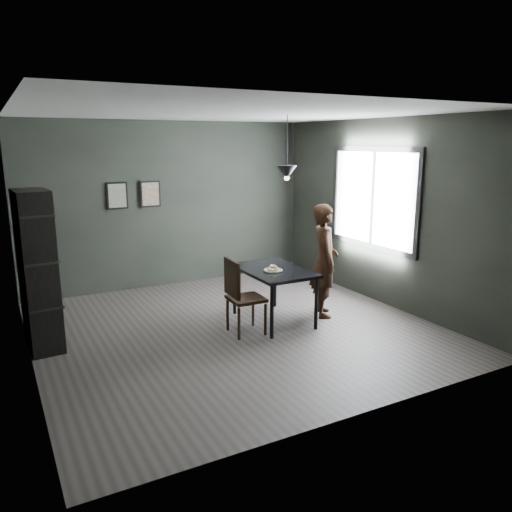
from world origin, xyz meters
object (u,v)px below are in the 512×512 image
cafe_table (274,275)px  wood_chair (240,292)px  pendant_lamp (287,172)px  woman (324,260)px  white_plate (273,271)px  shelf_unit (38,272)px

cafe_table → wood_chair: 0.67m
cafe_table → pendant_lamp: size_ratio=1.39×
woman → pendant_lamp: bearing=92.1°
wood_chair → pendant_lamp: bearing=21.9°
white_plate → wood_chair: bearing=-168.6°
white_plate → shelf_unit: (-2.86, 0.60, 0.20)m
cafe_table → shelf_unit: bearing=170.1°
white_plate → woman: 0.83m
cafe_table → pendant_lamp: bearing=21.8°
woman → white_plate: bearing=113.4°
white_plate → cafe_table: bearing=55.5°
cafe_table → woman: woman is taller
shelf_unit → pendant_lamp: pendant_lamp is taller
cafe_table → white_plate: (-0.06, -0.09, 0.08)m
woman → cafe_table: bearing=106.3°
wood_chair → pendant_lamp: 1.75m
cafe_table → white_plate: size_ratio=5.22×
cafe_table → white_plate: 0.14m
cafe_table → white_plate: bearing=-124.5°
shelf_unit → white_plate: bearing=-16.3°
wood_chair → shelf_unit: bearing=165.3°
cafe_table → white_plate: white_plate is taller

